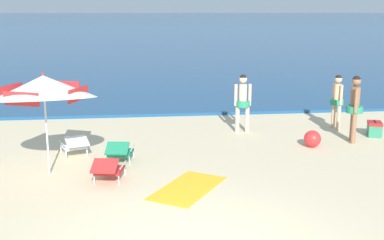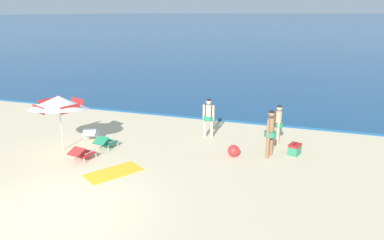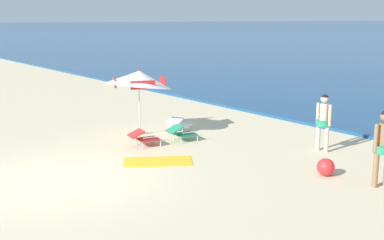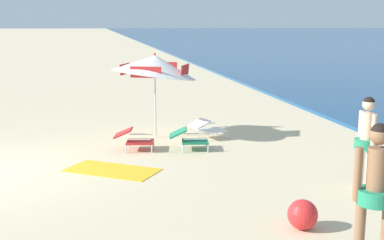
{
  "view_description": "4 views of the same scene",
  "coord_description": "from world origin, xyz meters",
  "px_view_note": "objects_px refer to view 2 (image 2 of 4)",
  "views": [
    {
      "loc": [
        -0.74,
        -6.23,
        3.35
      ],
      "look_at": [
        0.53,
        4.75,
        0.87
      ],
      "focal_mm": 45.48,
      "sensor_mm": 36.0,
      "label": 1
    },
    {
      "loc": [
        5.91,
        -6.7,
        5.02
      ],
      "look_at": [
        1.77,
        6.02,
        0.94
      ],
      "focal_mm": 33.52,
      "sensor_mm": 36.0,
      "label": 2
    },
    {
      "loc": [
        10.32,
        -4.09,
        3.71
      ],
      "look_at": [
        -0.63,
        4.39,
        0.75
      ],
      "focal_mm": 44.7,
      "sensor_mm": 36.0,
      "label": 3
    },
    {
      "loc": [
        9.92,
        2.4,
        2.83
      ],
      "look_at": [
        -0.74,
        4.38,
        0.78
      ],
      "focal_mm": 47.17,
      "sensor_mm": 36.0,
      "label": 4
    }
  ],
  "objects_px": {
    "lounge_chair_under_umbrella": "(91,133)",
    "person_wading_in": "(278,122)",
    "beach_umbrella_striped_main": "(58,103)",
    "beach_towel": "(114,172)",
    "person_standing_beside": "(209,115)",
    "cooler_box": "(295,149)",
    "beach_ball": "(234,151)",
    "lounge_chair_facing_sea": "(105,142)",
    "lounge_chair_beside_umbrella": "(82,153)",
    "person_standing_near_shore": "(270,130)"
  },
  "relations": [
    {
      "from": "lounge_chair_under_umbrella",
      "to": "person_wading_in",
      "type": "height_order",
      "value": "person_wading_in"
    },
    {
      "from": "beach_umbrella_striped_main",
      "to": "beach_towel",
      "type": "height_order",
      "value": "beach_umbrella_striped_main"
    },
    {
      "from": "person_standing_beside",
      "to": "beach_towel",
      "type": "relative_size",
      "value": 0.91
    },
    {
      "from": "beach_umbrella_striped_main",
      "to": "person_wading_in",
      "type": "relative_size",
      "value": 1.6
    },
    {
      "from": "cooler_box",
      "to": "beach_ball",
      "type": "distance_m",
      "value": 2.25
    },
    {
      "from": "lounge_chair_facing_sea",
      "to": "person_standing_beside",
      "type": "bearing_deg",
      "value": 36.48
    },
    {
      "from": "lounge_chair_beside_umbrella",
      "to": "person_standing_beside",
      "type": "xyz_separation_m",
      "value": [
        3.55,
        3.72,
        0.67
      ]
    },
    {
      "from": "beach_umbrella_striped_main",
      "to": "lounge_chair_under_umbrella",
      "type": "height_order",
      "value": "beach_umbrella_striped_main"
    },
    {
      "from": "lounge_chair_under_umbrella",
      "to": "person_wading_in",
      "type": "distance_m",
      "value": 7.49
    },
    {
      "from": "beach_umbrella_striped_main",
      "to": "cooler_box",
      "type": "bearing_deg",
      "value": 15.03
    },
    {
      "from": "lounge_chair_under_umbrella",
      "to": "person_standing_beside",
      "type": "bearing_deg",
      "value": 22.32
    },
    {
      "from": "person_standing_near_shore",
      "to": "beach_towel",
      "type": "bearing_deg",
      "value": -147.98
    },
    {
      "from": "beach_umbrella_striped_main",
      "to": "beach_ball",
      "type": "relative_size",
      "value": 5.86
    },
    {
      "from": "lounge_chair_beside_umbrella",
      "to": "beach_towel",
      "type": "distance_m",
      "value": 1.67
    },
    {
      "from": "beach_umbrella_striped_main",
      "to": "person_standing_beside",
      "type": "height_order",
      "value": "beach_umbrella_striped_main"
    },
    {
      "from": "person_wading_in",
      "to": "cooler_box",
      "type": "xyz_separation_m",
      "value": [
        0.71,
        -0.95,
        -0.71
      ]
    },
    {
      "from": "person_standing_near_shore",
      "to": "cooler_box",
      "type": "height_order",
      "value": "person_standing_near_shore"
    },
    {
      "from": "person_standing_near_shore",
      "to": "person_standing_beside",
      "type": "height_order",
      "value": "person_standing_near_shore"
    },
    {
      "from": "beach_umbrella_striped_main",
      "to": "person_standing_beside",
      "type": "xyz_separation_m",
      "value": [
        4.81,
        3.09,
        -0.89
      ]
    },
    {
      "from": "person_wading_in",
      "to": "beach_towel",
      "type": "height_order",
      "value": "person_wading_in"
    },
    {
      "from": "lounge_chair_under_umbrella",
      "to": "lounge_chair_facing_sea",
      "type": "xyz_separation_m",
      "value": [
        1.07,
        -0.67,
        -0.0
      ]
    },
    {
      "from": "lounge_chair_beside_umbrella",
      "to": "beach_towel",
      "type": "relative_size",
      "value": 0.53
    },
    {
      "from": "person_standing_near_shore",
      "to": "beach_umbrella_striped_main",
      "type": "bearing_deg",
      "value": -167.02
    },
    {
      "from": "lounge_chair_beside_umbrella",
      "to": "person_standing_near_shore",
      "type": "xyz_separation_m",
      "value": [
        6.19,
        2.35,
        0.73
      ]
    },
    {
      "from": "person_standing_near_shore",
      "to": "lounge_chair_beside_umbrella",
      "type": "bearing_deg",
      "value": -159.2
    },
    {
      "from": "lounge_chair_beside_umbrella",
      "to": "person_standing_near_shore",
      "type": "bearing_deg",
      "value": 20.8
    },
    {
      "from": "lounge_chair_under_umbrella",
      "to": "person_standing_beside",
      "type": "height_order",
      "value": "person_standing_beside"
    },
    {
      "from": "beach_umbrella_striped_main",
      "to": "lounge_chair_under_umbrella",
      "type": "relative_size",
      "value": 2.51
    },
    {
      "from": "beach_umbrella_striped_main",
      "to": "lounge_chair_facing_sea",
      "type": "xyz_separation_m",
      "value": [
        1.45,
        0.61,
        -1.57
      ]
    },
    {
      "from": "person_standing_beside",
      "to": "beach_towel",
      "type": "xyz_separation_m",
      "value": [
        -2.0,
        -4.27,
        -0.94
      ]
    },
    {
      "from": "beach_towel",
      "to": "person_standing_beside",
      "type": "bearing_deg",
      "value": 64.91
    },
    {
      "from": "person_wading_in",
      "to": "lounge_chair_facing_sea",
      "type": "bearing_deg",
      "value": -157.25
    },
    {
      "from": "person_standing_near_shore",
      "to": "cooler_box",
      "type": "bearing_deg",
      "value": 30.83
    },
    {
      "from": "lounge_chair_under_umbrella",
      "to": "lounge_chair_beside_umbrella",
      "type": "distance_m",
      "value": 2.1
    },
    {
      "from": "person_standing_near_shore",
      "to": "person_standing_beside",
      "type": "xyz_separation_m",
      "value": [
        -2.64,
        1.37,
        -0.06
      ]
    },
    {
      "from": "cooler_box",
      "to": "beach_towel",
      "type": "distance_m",
      "value": 6.48
    },
    {
      "from": "person_standing_beside",
      "to": "cooler_box",
      "type": "bearing_deg",
      "value": -13.73
    },
    {
      "from": "lounge_chair_under_umbrella",
      "to": "person_wading_in",
      "type": "relative_size",
      "value": 0.64
    },
    {
      "from": "person_standing_beside",
      "to": "lounge_chair_facing_sea",
      "type": "bearing_deg",
      "value": -143.52
    },
    {
      "from": "beach_umbrella_striped_main",
      "to": "beach_ball",
      "type": "xyz_separation_m",
      "value": [
        6.23,
        1.36,
        -1.63
      ]
    },
    {
      "from": "person_wading_in",
      "to": "beach_ball",
      "type": "bearing_deg",
      "value": -126.94
    },
    {
      "from": "lounge_chair_beside_umbrella",
      "to": "person_standing_beside",
      "type": "distance_m",
      "value": 5.19
    },
    {
      "from": "cooler_box",
      "to": "beach_towel",
      "type": "xyz_separation_m",
      "value": [
        -5.5,
        -3.42,
        -0.2
      ]
    },
    {
      "from": "lounge_chair_beside_umbrella",
      "to": "beach_towel",
      "type": "height_order",
      "value": "lounge_chair_beside_umbrella"
    },
    {
      "from": "lounge_chair_facing_sea",
      "to": "person_standing_beside",
      "type": "distance_m",
      "value": 4.23
    },
    {
      "from": "lounge_chair_under_umbrella",
      "to": "beach_ball",
      "type": "height_order",
      "value": "lounge_chair_under_umbrella"
    },
    {
      "from": "lounge_chair_under_umbrella",
      "to": "lounge_chair_facing_sea",
      "type": "bearing_deg",
      "value": -32.04
    },
    {
      "from": "beach_umbrella_striped_main",
      "to": "person_standing_near_shore",
      "type": "relative_size",
      "value": 1.44
    },
    {
      "from": "lounge_chair_under_umbrella",
      "to": "lounge_chair_beside_umbrella",
      "type": "height_order",
      "value": "lounge_chair_beside_umbrella"
    },
    {
      "from": "beach_ball",
      "to": "person_standing_beside",
      "type": "bearing_deg",
      "value": 129.51
    }
  ]
}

